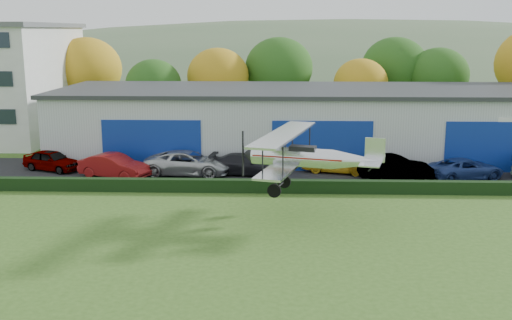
{
  "coord_description": "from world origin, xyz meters",
  "views": [
    {
      "loc": [
        1.82,
        -19.68,
        9.74
      ],
      "look_at": [
        0.69,
        12.75,
        2.77
      ],
      "focal_mm": 42.44,
      "sensor_mm": 36.0,
      "label": 1
    }
  ],
  "objects_px": {
    "hangar": "(317,122)",
    "car_3": "(246,164)",
    "car_5": "(396,167)",
    "biplane": "(304,156)",
    "car_1": "(114,166)",
    "car_2": "(188,163)",
    "car_0": "(52,160)",
    "car_4": "(336,161)",
    "car_6": "(466,169)"
  },
  "relations": [
    {
      "from": "car_3",
      "to": "car_6",
      "type": "bearing_deg",
      "value": -85.13
    },
    {
      "from": "hangar",
      "to": "car_2",
      "type": "distance_m",
      "value": 12.02
    },
    {
      "from": "car_0",
      "to": "car_1",
      "type": "distance_m",
      "value": 5.38
    },
    {
      "from": "car_2",
      "to": "car_6",
      "type": "height_order",
      "value": "car_2"
    },
    {
      "from": "car_2",
      "to": "car_3",
      "type": "relative_size",
      "value": 1.2
    },
    {
      "from": "car_5",
      "to": "car_1",
      "type": "bearing_deg",
      "value": 89.44
    },
    {
      "from": "car_6",
      "to": "biplane",
      "type": "xyz_separation_m",
      "value": [
        -11.1,
        -8.61,
        2.6
      ]
    },
    {
      "from": "hangar",
      "to": "biplane",
      "type": "height_order",
      "value": "hangar"
    },
    {
      "from": "car_1",
      "to": "car_6",
      "type": "bearing_deg",
      "value": -67.61
    },
    {
      "from": "car_1",
      "to": "biplane",
      "type": "distance_m",
      "value": 14.98
    },
    {
      "from": "car_1",
      "to": "car_3",
      "type": "relative_size",
      "value": 0.99
    },
    {
      "from": "car_5",
      "to": "car_6",
      "type": "xyz_separation_m",
      "value": [
        4.66,
        0.22,
        -0.11
      ]
    },
    {
      "from": "hangar",
      "to": "car_2",
      "type": "bearing_deg",
      "value": -140.81
    },
    {
      "from": "car_4",
      "to": "car_1",
      "type": "bearing_deg",
      "value": 112.99
    },
    {
      "from": "car_1",
      "to": "car_2",
      "type": "height_order",
      "value": "car_2"
    },
    {
      "from": "car_4",
      "to": "car_5",
      "type": "bearing_deg",
      "value": -101.53
    },
    {
      "from": "car_0",
      "to": "car_5",
      "type": "xyz_separation_m",
      "value": [
        23.73,
        -1.8,
        0.08
      ]
    },
    {
      "from": "hangar",
      "to": "car_5",
      "type": "xyz_separation_m",
      "value": [
        4.72,
        -8.36,
        -1.79
      ]
    },
    {
      "from": "car_2",
      "to": "car_3",
      "type": "xyz_separation_m",
      "value": [
        3.94,
        0.2,
        -0.11
      ]
    },
    {
      "from": "car_4",
      "to": "car_5",
      "type": "relative_size",
      "value": 0.94
    },
    {
      "from": "car_4",
      "to": "car_6",
      "type": "distance_m",
      "value": 8.58
    },
    {
      "from": "car_2",
      "to": "car_6",
      "type": "distance_m",
      "value": 18.6
    },
    {
      "from": "car_1",
      "to": "biplane",
      "type": "relative_size",
      "value": 0.56
    },
    {
      "from": "hangar",
      "to": "car_1",
      "type": "height_order",
      "value": "hangar"
    },
    {
      "from": "car_6",
      "to": "biplane",
      "type": "bearing_deg",
      "value": 110.46
    },
    {
      "from": "car_0",
      "to": "car_1",
      "type": "xyz_separation_m",
      "value": [
        4.98,
        -2.03,
        0.07
      ]
    },
    {
      "from": "car_5",
      "to": "car_3",
      "type": "bearing_deg",
      "value": 82.8
    },
    {
      "from": "car_0",
      "to": "car_3",
      "type": "bearing_deg",
      "value": -70.21
    },
    {
      "from": "car_6",
      "to": "car_4",
      "type": "bearing_deg",
      "value": 61.55
    },
    {
      "from": "car_5",
      "to": "biplane",
      "type": "distance_m",
      "value": 10.87
    },
    {
      "from": "car_4",
      "to": "biplane",
      "type": "relative_size",
      "value": 0.54
    },
    {
      "from": "car_4",
      "to": "car_5",
      "type": "height_order",
      "value": "car_5"
    },
    {
      "from": "car_1",
      "to": "car_5",
      "type": "xyz_separation_m",
      "value": [
        18.76,
        0.23,
        0.01
      ]
    },
    {
      "from": "car_0",
      "to": "car_2",
      "type": "xyz_separation_m",
      "value": [
        9.81,
        -0.96,
        0.09
      ]
    },
    {
      "from": "hangar",
      "to": "car_3",
      "type": "distance_m",
      "value": 9.21
    },
    {
      "from": "car_4",
      "to": "car_0",
      "type": "bearing_deg",
      "value": 105.21
    },
    {
      "from": "car_6",
      "to": "car_1",
      "type": "bearing_deg",
      "value": 73.77
    },
    {
      "from": "car_3",
      "to": "car_5",
      "type": "bearing_deg",
      "value": -87.88
    },
    {
      "from": "car_6",
      "to": "biplane",
      "type": "distance_m",
      "value": 14.29
    },
    {
      "from": "car_6",
      "to": "hangar",
      "type": "bearing_deg",
      "value": 31.73
    },
    {
      "from": "biplane",
      "to": "car_1",
      "type": "bearing_deg",
      "value": 162.02
    },
    {
      "from": "car_3",
      "to": "car_6",
      "type": "distance_m",
      "value": 14.67
    },
    {
      "from": "hangar",
      "to": "biplane",
      "type": "bearing_deg",
      "value": -95.88
    },
    {
      "from": "car_3",
      "to": "biplane",
      "type": "xyz_separation_m",
      "value": [
        3.55,
        -9.43,
        2.58
      ]
    },
    {
      "from": "car_5",
      "to": "biplane",
      "type": "bearing_deg",
      "value": 141.22
    },
    {
      "from": "car_3",
      "to": "biplane",
      "type": "distance_m",
      "value": 10.4
    },
    {
      "from": "car_3",
      "to": "car_4",
      "type": "relative_size",
      "value": 1.06
    },
    {
      "from": "car_4",
      "to": "car_3",
      "type": "bearing_deg",
      "value": 112.64
    },
    {
      "from": "car_0",
      "to": "car_1",
      "type": "bearing_deg",
      "value": -89.24
    },
    {
      "from": "car_2",
      "to": "biplane",
      "type": "bearing_deg",
      "value": -136.35
    }
  ]
}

